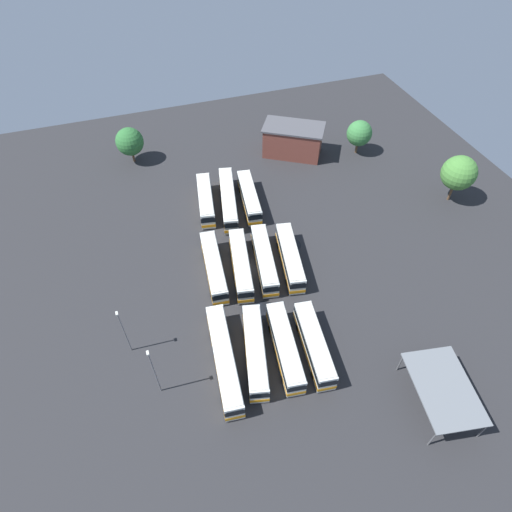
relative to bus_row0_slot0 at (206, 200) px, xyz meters
name	(u,v)px	position (x,y,z in m)	size (l,w,h in m)	color
ground_plane	(252,270)	(17.14, 3.25, -1.82)	(113.08, 113.08, 0.00)	#28282B
bus_row0_slot0	(206,200)	(0.00, 0.00, 0.00)	(12.54, 4.54, 3.45)	silver
bus_row0_slot1	(228,199)	(1.05, 3.96, 0.00)	(15.52, 5.62, 3.45)	silver
bus_row0_slot2	(249,197)	(1.74, 7.77, 0.00)	(12.82, 4.22, 3.45)	silver
bus_row1_slot0	(214,267)	(16.20, -2.73, 0.00)	(13.33, 3.81, 3.45)	silver
bus_row1_slot1	(241,265)	(17.08, 1.42, 0.00)	(13.40, 4.87, 3.45)	silver
bus_row1_slot2	(264,259)	(17.24, 5.26, 0.00)	(13.40, 4.78, 3.45)	silver
bus_row1_slot3	(290,257)	(18.07, 9.30, 0.00)	(13.07, 4.87, 3.45)	silver
bus_row2_slot0	(224,358)	(32.07, -5.52, 0.00)	(15.51, 4.03, 3.45)	silver
bus_row2_slot1	(255,351)	(32.35, -1.33, 0.00)	(13.20, 5.44, 3.45)	silver
bus_row2_slot2	(285,347)	(32.98, 2.65, 0.00)	(12.87, 4.14, 3.45)	silver
bus_row2_slot3	(314,344)	(33.88, 6.48, 0.00)	(12.35, 4.02, 3.45)	silver
depot_building	(293,140)	(-11.44, 21.60, 1.36)	(12.21, 14.04, 6.33)	brown
maintenance_shelter	(444,388)	(45.26, 18.16, 1.83)	(11.31, 8.41, 3.83)	slate
lamp_post_by_building	(124,331)	(25.74, -17.01, 2.94)	(0.56, 0.28, 8.69)	slate
lamp_post_mid_lot	(154,371)	(32.89, -14.20, 3.30)	(0.56, 0.28, 9.41)	slate
tree_south_edge	(130,142)	(-19.19, -10.67, 2.82)	(5.55, 5.55, 7.43)	brown
tree_north_edge	(359,133)	(-7.37, 34.59, 2.77)	(5.18, 5.18, 7.19)	brown
tree_east_edge	(459,173)	(12.19, 43.78, 4.23)	(6.21, 6.21, 9.17)	brown
puddle_near_shelter	(264,310)	(25.26, 2.41, -1.82)	(3.43, 3.43, 0.01)	black
puddle_back_corner	(291,245)	(14.03, 11.30, -1.82)	(3.24, 3.24, 0.01)	black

